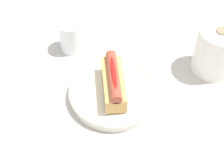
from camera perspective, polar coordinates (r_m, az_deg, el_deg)
The scene contains 5 objects.
ground_plane at distance 0.87m, azimuth -0.49°, elevation -0.67°, with size 2.40×2.40×0.00m, color beige.
serving_bowl at distance 0.84m, azimuth -0.00°, elevation -1.49°, with size 0.23×0.23×0.03m.
hotdog_front at distance 0.81m, azimuth -0.00°, elevation 0.36°, with size 0.16×0.09×0.06m.
water_glass at distance 0.96m, azimuth -6.91°, elevation 7.83°, with size 0.07×0.07×0.09m.
paper_towel_roll at distance 0.91m, azimuth 17.24°, elevation 5.40°, with size 0.11×0.11×0.13m.
Camera 1 is at (0.52, -0.21, 0.67)m, focal length 53.95 mm.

